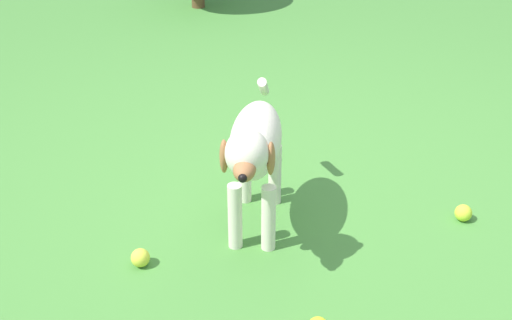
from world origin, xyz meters
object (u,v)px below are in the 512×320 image
at_px(dog, 255,147).
at_px(tennis_ball_4, 268,155).
at_px(tennis_ball_1, 463,213).
at_px(tennis_ball_2, 140,258).

distance_m(dog, tennis_ball_4, 0.62).
xyz_separation_m(tennis_ball_1, tennis_ball_2, (0.57, -1.08, 0.00)).
height_order(dog, tennis_ball_2, dog).
bearing_deg(tennis_ball_4, dog, 8.23).
bearing_deg(dog, tennis_ball_1, 100.10).
height_order(dog, tennis_ball_4, dog).
relative_size(dog, tennis_ball_1, 11.84).
distance_m(tennis_ball_2, tennis_ball_4, 0.87).
relative_size(dog, tennis_ball_2, 11.84).
xyz_separation_m(tennis_ball_1, tennis_ball_4, (-0.26, -0.83, 0.00)).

